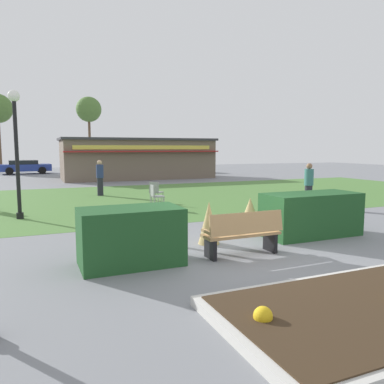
% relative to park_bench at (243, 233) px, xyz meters
% --- Properties ---
extents(ground_plane, '(80.00, 80.00, 0.00)m').
position_rel_park_bench_xyz_m(ground_plane, '(-0.00, 0.14, -0.48)').
color(ground_plane, slate).
extents(lawn_patch, '(36.00, 12.00, 0.01)m').
position_rel_park_bench_xyz_m(lawn_patch, '(-0.00, 9.72, -0.48)').
color(lawn_patch, '#4C7A38').
rests_on(lawn_patch, ground_plane).
extents(flower_bed, '(4.60, 2.51, 0.33)m').
position_rel_park_bench_xyz_m(flower_bed, '(0.31, -3.16, -0.39)').
color(flower_bed, beige).
rests_on(flower_bed, ground_plane).
extents(park_bench, '(1.70, 0.53, 0.95)m').
position_rel_park_bench_xyz_m(park_bench, '(0.00, 0.00, 0.00)').
color(park_bench, tan).
rests_on(park_bench, ground_plane).
extents(hedge_left, '(1.94, 1.10, 1.11)m').
position_rel_park_bench_xyz_m(hedge_left, '(-2.31, 0.34, 0.08)').
color(hedge_left, '#1E4C23').
rests_on(hedge_left, ground_plane).
extents(hedge_right, '(2.52, 1.10, 1.11)m').
position_rel_park_bench_xyz_m(hedge_right, '(2.57, 0.93, 0.07)').
color(hedge_right, '#1E4C23').
rests_on(hedge_right, ground_plane).
extents(ornamental_grass_behind_left, '(0.50, 0.50, 1.01)m').
position_rel_park_bench_xyz_m(ornamental_grass_behind_left, '(-0.23, 1.19, 0.02)').
color(ornamental_grass_behind_left, tan).
rests_on(ornamental_grass_behind_left, ground_plane).
extents(ornamental_grass_behind_right, '(0.69, 0.69, 0.94)m').
position_rel_park_bench_xyz_m(ornamental_grass_behind_right, '(1.31, 1.86, -0.01)').
color(ornamental_grass_behind_right, tan).
rests_on(ornamental_grass_behind_right, ground_plane).
extents(lamppost_mid, '(0.36, 0.36, 4.05)m').
position_rel_park_bench_xyz_m(lamppost_mid, '(-4.44, 6.43, 2.07)').
color(lamppost_mid, black).
rests_on(lamppost_mid, ground_plane).
extents(trash_bin, '(0.52, 0.52, 0.86)m').
position_rel_park_bench_xyz_m(trash_bin, '(3.45, 0.88, -0.05)').
color(trash_bin, '#2D4233').
rests_on(trash_bin, ground_plane).
extents(food_kiosk, '(11.19, 4.55, 2.97)m').
position_rel_park_bench_xyz_m(food_kiosk, '(3.35, 20.95, 1.02)').
color(food_kiosk, '#6B5B4C').
rests_on(food_kiosk, ground_plane).
extents(cafe_chair_west, '(0.62, 0.62, 0.89)m').
position_rel_park_bench_xyz_m(cafe_chair_west, '(0.60, 8.00, 0.05)').
color(cafe_chair_west, gray).
rests_on(cafe_chair_west, ground_plane).
extents(cafe_chair_center, '(0.46, 0.46, 0.89)m').
position_rel_park_bench_xyz_m(cafe_chair_center, '(0.20, 6.76, 0.05)').
color(cafe_chair_center, gray).
rests_on(cafe_chair_center, ground_plane).
extents(person_strolling, '(0.34, 0.34, 1.69)m').
position_rel_park_bench_xyz_m(person_strolling, '(5.63, 4.68, 0.38)').
color(person_strolling, '#23232D').
rests_on(person_strolling, ground_plane).
extents(person_standing, '(0.34, 0.34, 1.69)m').
position_rel_park_bench_xyz_m(person_standing, '(-1.05, 11.49, 0.38)').
color(person_standing, '#23232D').
rests_on(person_standing, ground_plane).
extents(parked_car_west_slot, '(4.32, 2.28, 1.20)m').
position_rel_park_bench_xyz_m(parked_car_west_slot, '(-4.57, 29.71, 0.16)').
color(parked_car_west_slot, navy).
rests_on(parked_car_west_slot, ground_plane).
extents(tree_right_bg, '(2.80, 2.80, 7.98)m').
position_rel_park_bench_xyz_m(tree_right_bg, '(2.17, 37.56, 6.03)').
color(tree_right_bg, brown).
rests_on(tree_right_bg, ground_plane).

